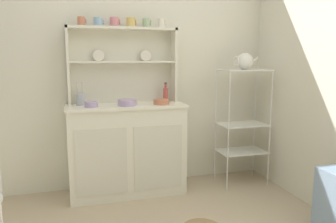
# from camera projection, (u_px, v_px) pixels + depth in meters

# --- Properties ---
(wall_back) EXTENTS (3.84, 0.05, 2.50)m
(wall_back) POSITION_uv_depth(u_px,v_px,m) (117.00, 67.00, 3.32)
(wall_back) COLOR silver
(wall_back) RESTS_ON ground
(hutch_cabinet) EXTENTS (1.14, 0.45, 0.89)m
(hutch_cabinet) POSITION_uv_depth(u_px,v_px,m) (127.00, 148.00, 3.21)
(hutch_cabinet) COLOR silver
(hutch_cabinet) RESTS_ON ground
(hutch_shelf_unit) EXTENTS (1.06, 0.18, 0.74)m
(hutch_shelf_unit) POSITION_uv_depth(u_px,v_px,m) (123.00, 60.00, 3.23)
(hutch_shelf_unit) COLOR silver
(hutch_shelf_unit) RESTS_ON hutch_cabinet
(bakers_rack) EXTENTS (0.49, 0.32, 1.22)m
(bakers_rack) POSITION_uv_depth(u_px,v_px,m) (243.00, 115.00, 3.43)
(bakers_rack) COLOR silver
(bakers_rack) RESTS_ON ground
(cup_terracotta_0) EXTENTS (0.08, 0.07, 0.08)m
(cup_terracotta_0) POSITION_uv_depth(u_px,v_px,m) (81.00, 21.00, 3.03)
(cup_terracotta_0) COLOR #C67556
(cup_terracotta_0) RESTS_ON hutch_shelf_unit
(cup_sky_1) EXTENTS (0.10, 0.08, 0.08)m
(cup_sky_1) POSITION_uv_depth(u_px,v_px,m) (98.00, 22.00, 3.07)
(cup_sky_1) COLOR #8EB2D1
(cup_sky_1) RESTS_ON hutch_shelf_unit
(cup_rose_2) EXTENTS (0.10, 0.08, 0.09)m
(cup_rose_2) POSITION_uv_depth(u_px,v_px,m) (114.00, 22.00, 3.11)
(cup_rose_2) COLOR #D17A84
(cup_rose_2) RESTS_ON hutch_shelf_unit
(cup_gold_3) EXTENTS (0.10, 0.08, 0.09)m
(cup_gold_3) POSITION_uv_depth(u_px,v_px,m) (131.00, 22.00, 3.16)
(cup_gold_3) COLOR #DBB760
(cup_gold_3) RESTS_ON hutch_shelf_unit
(cup_sage_4) EXTENTS (0.08, 0.07, 0.09)m
(cup_sage_4) POSITION_uv_depth(u_px,v_px,m) (146.00, 23.00, 3.20)
(cup_sage_4) COLOR #9EB78E
(cup_sage_4) RESTS_ON hutch_shelf_unit
(cup_cream_5) EXTENTS (0.08, 0.07, 0.09)m
(cup_cream_5) POSITION_uv_depth(u_px,v_px,m) (161.00, 23.00, 3.24)
(cup_cream_5) COLOR silver
(cup_cream_5) RESTS_ON hutch_shelf_unit
(bowl_mixing_large) EXTENTS (0.12, 0.12, 0.05)m
(bowl_mixing_large) POSITION_uv_depth(u_px,v_px,m) (91.00, 104.00, 2.98)
(bowl_mixing_large) COLOR #B79ECC
(bowl_mixing_large) RESTS_ON hutch_cabinet
(bowl_floral_medium) EXTENTS (0.18, 0.18, 0.06)m
(bowl_floral_medium) POSITION_uv_depth(u_px,v_px,m) (127.00, 103.00, 3.07)
(bowl_floral_medium) COLOR #B79ECC
(bowl_floral_medium) RESTS_ON hutch_cabinet
(bowl_cream_small) EXTENTS (0.15, 0.15, 0.05)m
(bowl_cream_small) POSITION_uv_depth(u_px,v_px,m) (161.00, 102.00, 3.16)
(bowl_cream_small) COLOR #C67556
(bowl_cream_small) RESTS_ON hutch_cabinet
(jam_bottle) EXTENTS (0.05, 0.05, 0.20)m
(jam_bottle) POSITION_uv_depth(u_px,v_px,m) (166.00, 94.00, 3.33)
(jam_bottle) COLOR #B74C47
(jam_bottle) RESTS_ON hutch_cabinet
(utensil_jar) EXTENTS (0.08, 0.08, 0.22)m
(utensil_jar) POSITION_uv_depth(u_px,v_px,m) (81.00, 99.00, 3.09)
(utensil_jar) COLOR #B2B7C6
(utensil_jar) RESTS_ON hutch_cabinet
(porcelain_teapot) EXTENTS (0.26, 0.17, 0.19)m
(porcelain_teapot) POSITION_uv_depth(u_px,v_px,m) (245.00, 61.00, 3.34)
(porcelain_teapot) COLOR white
(porcelain_teapot) RESTS_ON bakers_rack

